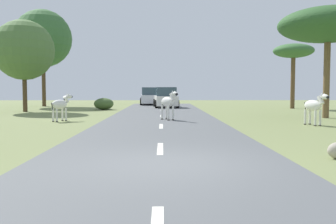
% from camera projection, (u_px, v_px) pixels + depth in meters
% --- Properties ---
extents(ground_plane, '(90.00, 90.00, 0.00)m').
position_uv_depth(ground_plane, '(167.00, 166.00, 8.16)').
color(ground_plane, olive).
extents(road, '(6.00, 64.00, 0.05)m').
position_uv_depth(road, '(160.00, 165.00, 8.16)').
color(road, '#56595B').
rests_on(road, ground_plane).
extents(lane_markings, '(0.16, 56.00, 0.01)m').
position_uv_depth(lane_markings, '(159.00, 174.00, 7.16)').
color(lane_markings, silver).
rests_on(lane_markings, road).
extents(zebra_0, '(0.99, 1.52, 1.55)m').
position_uv_depth(zebra_0, '(168.00, 102.00, 19.30)').
color(zebra_0, silver).
rests_on(zebra_0, road).
extents(zebra_1, '(0.74, 1.55, 1.50)m').
position_uv_depth(zebra_1, '(314.00, 106.00, 16.94)').
color(zebra_1, silver).
rests_on(zebra_1, ground_plane).
extents(zebra_2, '(0.95, 1.40, 1.44)m').
position_uv_depth(zebra_2, '(61.00, 105.00, 19.10)').
color(zebra_2, silver).
rests_on(zebra_2, ground_plane).
extents(car_0, '(2.25, 4.45, 1.74)m').
position_uv_depth(car_0, '(166.00, 98.00, 32.29)').
color(car_0, white).
rests_on(car_0, road).
extents(car_1, '(2.20, 4.43, 1.74)m').
position_uv_depth(car_1, '(150.00, 97.00, 37.52)').
color(car_1, silver).
rests_on(car_1, road).
extents(tree_0, '(5.54, 5.54, 6.23)m').
position_uv_depth(tree_0, '(328.00, 26.00, 20.98)').
color(tree_0, brown).
rests_on(tree_0, ground_plane).
extents(tree_2, '(4.30, 4.30, 6.59)m').
position_uv_depth(tree_2, '(24.00, 50.00, 26.65)').
color(tree_2, '#4C3823').
rests_on(tree_2, ground_plane).
extents(tree_4, '(3.33, 3.33, 5.39)m').
position_uv_depth(tree_4, '(293.00, 52.00, 30.96)').
color(tree_4, brown).
rests_on(tree_4, ground_plane).
extents(tree_5, '(5.33, 5.33, 8.99)m').
position_uv_depth(tree_5, '(43.00, 39.00, 34.65)').
color(tree_5, '#4C3823').
rests_on(tree_5, ground_plane).
extents(bush_1, '(1.55, 1.39, 0.93)m').
position_uv_depth(bush_1, '(104.00, 104.00, 29.54)').
color(bush_1, '#425B2D').
rests_on(bush_1, ground_plane).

